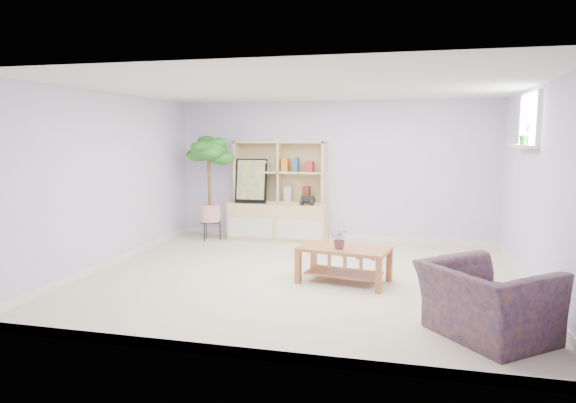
% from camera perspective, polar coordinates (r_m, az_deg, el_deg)
% --- Properties ---
extents(floor, '(5.50, 5.00, 0.01)m').
position_cam_1_polar(floor, '(6.69, 1.57, -8.38)').
color(floor, beige).
rests_on(floor, ground).
extents(ceiling, '(5.50, 5.00, 0.01)m').
position_cam_1_polar(ceiling, '(6.47, 1.65, 12.55)').
color(ceiling, silver).
rests_on(ceiling, walls).
extents(walls, '(5.51, 5.01, 2.40)m').
position_cam_1_polar(walls, '(6.47, 1.61, 1.91)').
color(walls, silver).
rests_on(walls, floor).
extents(baseboard, '(5.50, 5.00, 0.10)m').
position_cam_1_polar(baseboard, '(6.68, 1.57, -7.96)').
color(baseboard, white).
rests_on(baseboard, floor).
extents(window, '(0.10, 0.98, 0.68)m').
position_cam_1_polar(window, '(7.03, 25.30, 8.17)').
color(window, silver).
rests_on(window, walls).
extents(window_sill, '(0.14, 1.00, 0.04)m').
position_cam_1_polar(window_sill, '(7.02, 24.68, 5.59)').
color(window_sill, white).
rests_on(window_sill, walls).
extents(storage_unit, '(1.71, 0.58, 1.71)m').
position_cam_1_polar(storage_unit, '(8.88, -1.10, 1.18)').
color(storage_unit, '#D0B488').
rests_on(storage_unit, floor).
extents(poster, '(0.56, 0.14, 0.77)m').
position_cam_1_polar(poster, '(8.94, -4.11, 2.30)').
color(poster, yellow).
rests_on(poster, storage_unit).
extents(toy_truck, '(0.32, 0.23, 0.17)m').
position_cam_1_polar(toy_truck, '(8.71, 2.20, 0.19)').
color(toy_truck, black).
rests_on(toy_truck, storage_unit).
extents(coffee_table, '(1.17, 0.78, 0.44)m').
position_cam_1_polar(coffee_table, '(6.44, 6.24, -7.01)').
color(coffee_table, '#A1532D').
rests_on(coffee_table, floor).
extents(table_plant, '(0.22, 0.19, 0.24)m').
position_cam_1_polar(table_plant, '(6.28, 5.80, -4.17)').
color(table_plant, '#265B2D').
rests_on(table_plant, coffee_table).
extents(floor_tree, '(0.83, 0.83, 1.81)m').
position_cam_1_polar(floor_tree, '(8.94, -8.73, 1.45)').
color(floor_tree, '#186512').
rests_on(floor_tree, floor).
extents(armchair, '(1.34, 1.36, 0.76)m').
position_cam_1_polar(armchair, '(5.01, 21.23, -9.83)').
color(armchair, '#1A1B4A').
rests_on(armchair, floor).
extents(sill_plant, '(0.18, 0.16, 0.26)m').
position_cam_1_polar(sill_plant, '(6.94, 24.87, 6.83)').
color(sill_plant, '#186512').
rests_on(sill_plant, window_sill).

